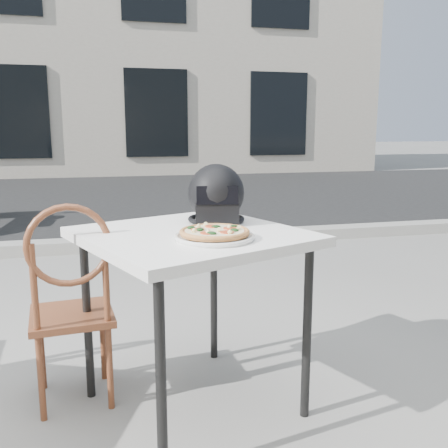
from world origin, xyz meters
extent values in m
plane|color=gray|center=(0.00, 0.00, 0.00)|extent=(80.00, 80.00, 0.00)
cube|color=black|center=(0.00, 7.00, 0.00)|extent=(30.00, 8.00, 0.00)
cube|color=#9D9A93|center=(0.00, 3.00, 0.06)|extent=(30.00, 0.25, 0.12)
cube|color=beige|center=(0.00, 14.00, 3.50)|extent=(16.00, 6.00, 7.00)
cube|color=black|center=(-1.70, 10.98, 1.60)|extent=(1.60, 0.08, 2.20)
cube|color=black|center=(1.70, 10.98, 1.60)|extent=(1.60, 0.08, 2.20)
cube|color=black|center=(5.00, 10.98, 1.60)|extent=(1.60, 0.08, 2.20)
cube|color=white|center=(0.60, -0.07, 0.77)|extent=(1.09, 1.09, 0.04)
cylinder|color=black|center=(0.40, -0.52, 0.38)|extent=(0.05, 0.05, 0.75)
cylinder|color=black|center=(1.05, -0.27, 0.38)|extent=(0.05, 0.05, 0.75)
cylinder|color=black|center=(0.15, 0.12, 0.38)|extent=(0.05, 0.05, 0.75)
cylinder|color=black|center=(0.79, 0.38, 0.38)|extent=(0.05, 0.05, 0.75)
cylinder|color=silver|center=(0.66, -0.24, 0.80)|extent=(0.33, 0.33, 0.01)
torus|color=silver|center=(0.66, -0.24, 0.81)|extent=(0.34, 0.34, 0.02)
cylinder|color=#BD8045|center=(0.66, -0.24, 0.82)|extent=(0.28, 0.28, 0.01)
torus|color=#BD8045|center=(0.66, -0.24, 0.83)|extent=(0.28, 0.28, 0.02)
cylinder|color=red|center=(0.66, -0.24, 0.83)|extent=(0.25, 0.25, 0.00)
cylinder|color=beige|center=(0.66, -0.24, 0.83)|extent=(0.24, 0.24, 0.00)
cylinder|color=#C64322|center=(0.72, -0.23, 0.83)|extent=(0.06, 0.06, 0.00)
cylinder|color=#C64322|center=(0.66, -0.18, 0.83)|extent=(0.06, 0.06, 0.00)
cylinder|color=#C64322|center=(0.59, -0.22, 0.83)|extent=(0.06, 0.06, 0.00)
cylinder|color=#C64322|center=(0.62, -0.30, 0.83)|extent=(0.06, 0.06, 0.00)
cylinder|color=#C64322|center=(0.69, -0.30, 0.83)|extent=(0.06, 0.06, 0.00)
ellipsoid|color=#123312|center=(0.67, -0.19, 0.84)|extent=(0.04, 0.03, 0.01)
ellipsoid|color=#123312|center=(0.60, -0.24, 0.84)|extent=(0.05, 0.05, 0.01)
ellipsoid|color=#123312|center=(0.73, -0.27, 0.84)|extent=(0.03, 0.04, 0.01)
ellipsoid|color=#123312|center=(0.63, -0.31, 0.84)|extent=(0.05, 0.05, 0.01)
ellipsoid|color=#123312|center=(0.74, -0.20, 0.84)|extent=(0.04, 0.04, 0.01)
ellipsoid|color=#123312|center=(0.57, -0.19, 0.84)|extent=(0.05, 0.05, 0.01)
cylinder|color=#EEDB91|center=(0.67, -0.27, 0.84)|extent=(0.02, 0.02, 0.02)
cylinder|color=#EEDB91|center=(0.61, -0.18, 0.84)|extent=(0.02, 0.02, 0.02)
cylinder|color=#EEDB91|center=(0.72, -0.23, 0.84)|extent=(0.03, 0.02, 0.02)
cylinder|color=#EEDB91|center=(0.64, -0.15, 0.84)|extent=(0.02, 0.02, 0.02)
cylinder|color=#EEDB91|center=(0.70, -0.32, 0.84)|extent=(0.02, 0.02, 0.02)
cylinder|color=#EEDB91|center=(0.57, -0.27, 0.84)|extent=(0.03, 0.02, 0.02)
cylinder|color=#EEDB91|center=(0.75, -0.25, 0.84)|extent=(0.02, 0.02, 0.02)
cylinder|color=#EEDB91|center=(0.62, -0.30, 0.84)|extent=(0.02, 0.02, 0.02)
ellipsoid|color=black|center=(0.75, 0.12, 0.93)|extent=(0.30, 0.31, 0.27)
cube|color=black|center=(0.73, 0.04, 0.85)|extent=(0.21, 0.13, 0.10)
torus|color=black|center=(0.75, 0.12, 0.81)|extent=(0.30, 0.30, 0.02)
cube|color=black|center=(0.73, 0.00, 0.93)|extent=(0.18, 0.07, 0.08)
cube|color=brown|center=(0.08, 0.12, 0.40)|extent=(0.39, 0.39, 0.03)
cylinder|color=brown|center=(0.21, 0.28, 0.19)|extent=(0.03, 0.03, 0.39)
cylinder|color=brown|center=(-0.07, 0.25, 0.19)|extent=(0.03, 0.03, 0.39)
cylinder|color=brown|center=(0.24, -0.01, 0.19)|extent=(0.03, 0.03, 0.39)
cylinder|color=brown|center=(-0.04, -0.03, 0.19)|extent=(0.03, 0.03, 0.39)
cylinder|color=brown|center=(0.24, -0.02, 0.58)|extent=(0.03, 0.03, 0.37)
cylinder|color=brown|center=(-0.04, -0.04, 0.58)|extent=(0.03, 0.03, 0.37)
torus|color=brown|center=(0.10, -0.03, 0.75)|extent=(0.35, 0.06, 0.35)
camera|label=1|loc=(0.24, -2.09, 1.22)|focal=40.00mm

